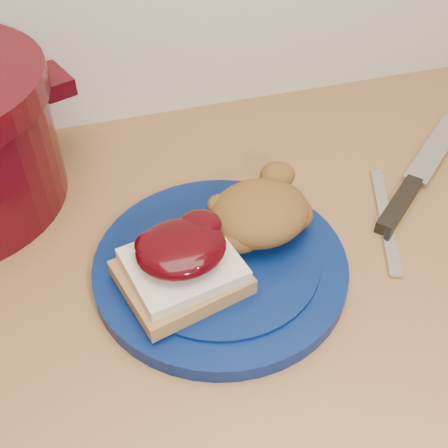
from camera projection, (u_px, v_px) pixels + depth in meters
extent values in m
cube|color=beige|center=(235.00, 439.00, 0.96)|extent=(4.00, 0.60, 0.86)
cylinder|color=#051649|center=(220.00, 266.00, 0.60)|extent=(0.31, 0.31, 0.02)
cube|color=olive|center=(181.00, 277.00, 0.56)|extent=(0.14, 0.13, 0.02)
cube|color=beige|center=(183.00, 265.00, 0.55)|extent=(0.12, 0.11, 0.01)
ellipsoid|color=black|center=(181.00, 248.00, 0.54)|extent=(0.10, 0.09, 0.03)
ellipsoid|color=brown|center=(260.00, 213.00, 0.60)|extent=(0.12, 0.11, 0.06)
cube|color=black|center=(399.00, 205.00, 0.67)|extent=(0.09, 0.08, 0.02)
cube|color=silver|center=(437.00, 146.00, 0.76)|extent=(0.16, 0.14, 0.00)
cube|color=silver|center=(385.00, 218.00, 0.66)|extent=(0.08, 0.18, 0.00)
cube|color=#3B050B|center=(51.00, 81.00, 0.68)|extent=(0.06, 0.07, 0.02)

